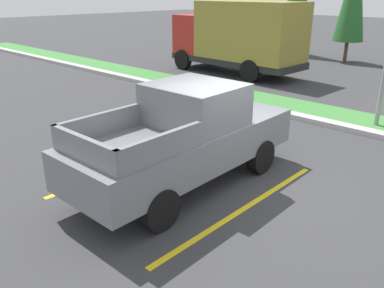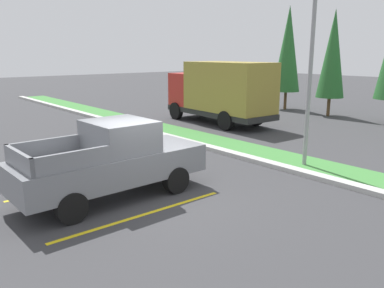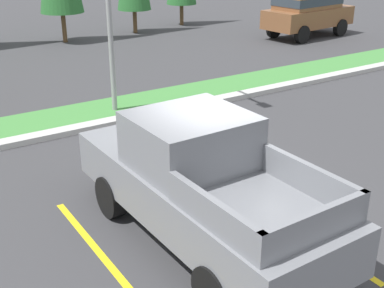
# 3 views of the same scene
# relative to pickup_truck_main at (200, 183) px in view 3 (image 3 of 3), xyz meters

# --- Properties ---
(ground_plane) EXTENTS (120.00, 120.00, 0.00)m
(ground_plane) POSITION_rel_pickup_truck_main_xyz_m (0.91, 0.70, -1.04)
(ground_plane) COLOR #38383A
(parking_line_near) EXTENTS (0.12, 4.80, 0.01)m
(parking_line_near) POSITION_rel_pickup_truck_main_xyz_m (-1.55, -0.05, -1.04)
(parking_line_near) COLOR yellow
(parking_line_near) RESTS_ON ground
(parking_line_far) EXTENTS (0.12, 4.80, 0.01)m
(parking_line_far) POSITION_rel_pickup_truck_main_xyz_m (1.55, -0.05, -1.04)
(parking_line_far) COLOR yellow
(parking_line_far) RESTS_ON ground
(curb_strip) EXTENTS (56.00, 0.40, 0.15)m
(curb_strip) POSITION_rel_pickup_truck_main_xyz_m (0.91, 5.70, -0.97)
(curb_strip) COLOR #B2B2AD
(curb_strip) RESTS_ON ground
(grass_median) EXTENTS (56.00, 1.80, 0.06)m
(grass_median) POSITION_rel_pickup_truck_main_xyz_m (0.91, 6.80, -1.01)
(grass_median) COLOR #42843D
(grass_median) RESTS_ON ground
(pickup_truck_main) EXTENTS (2.05, 5.26, 2.10)m
(pickup_truck_main) POSITION_rel_pickup_truck_main_xyz_m (0.00, 0.00, 0.00)
(pickup_truck_main) COLOR black
(pickup_truck_main) RESTS_ON ground
(suv_distant) EXTENTS (4.76, 2.31, 2.10)m
(suv_distant) POSITION_rel_pickup_truck_main_xyz_m (13.85, 11.53, 0.20)
(suv_distant) COLOR black
(suv_distant) RESTS_ON ground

